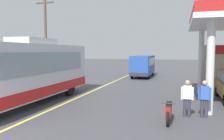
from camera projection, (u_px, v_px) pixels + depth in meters
ground at (125, 77)px, 26.50m from camera, size 120.00×120.00×0.00m
lane_divider_stripe at (112, 82)px, 21.73m from camera, size 0.16×50.00×0.01m
coach_bus_main at (22, 74)px, 12.35m from camera, size 2.60×11.04×3.69m
minibus_opposing_lane at (143, 64)px, 26.42m from camera, size 2.04×6.13×2.44m
motorcycle_parked_forecourt at (169, 111)px, 9.51m from camera, size 0.55×1.80×0.92m
pedestrian_near_pump at (204, 97)px, 10.05m from camera, size 0.55×0.22×1.66m
pedestrian_by_shop at (187, 96)px, 10.17m from camera, size 0.55×0.22×1.66m
utility_pole_roadside at (46, 38)px, 21.71m from camera, size 1.80×0.24×8.08m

